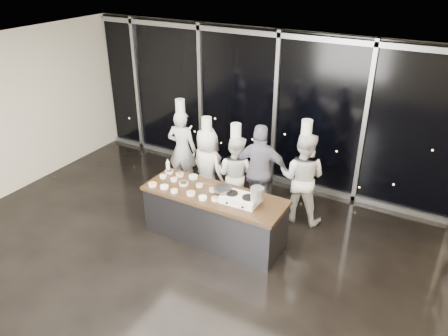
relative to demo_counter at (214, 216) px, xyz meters
The scene contains 14 objects.
ground 1.01m from the demo_counter, 90.00° to the right, with size 9.00×9.00×0.00m, color black.
room_shell 2.01m from the demo_counter, 78.94° to the right, with size 9.02×7.02×3.21m.
window_wall 2.78m from the demo_counter, 90.00° to the left, with size 8.90×0.11×3.20m.
demo_counter is the anchor object (origin of this frame).
stove 0.72m from the demo_counter, ahead, with size 0.61×0.40×0.14m.
frying_pan 0.64m from the demo_counter, 11.95° to the right, with size 0.52×0.30×0.05m.
stock_pot 1.06m from the demo_counter, ahead, with size 0.21×0.21×0.21m, color #A9A9AB.
prep_bowls 0.77m from the demo_counter, behind, with size 1.37×0.73×0.05m.
squeeze_bottle 1.30m from the demo_counter, 166.26° to the left, with size 0.07×0.07×0.26m.
chef_far_left 2.05m from the demo_counter, 139.50° to the left, with size 0.68×0.51×1.93m.
chef_left 1.26m from the demo_counter, 126.51° to the left, with size 0.89×0.72×1.80m.
chef_center 1.05m from the demo_counter, 96.86° to the left, with size 0.76×0.59×1.79m.
guest 1.22m from the demo_counter, 72.32° to the left, with size 1.15×0.72×1.82m.
chef_right 1.75m from the demo_counter, 50.51° to the left, with size 0.90×0.73×1.98m.
Camera 1 is at (3.22, -4.53, 4.59)m, focal length 35.00 mm.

